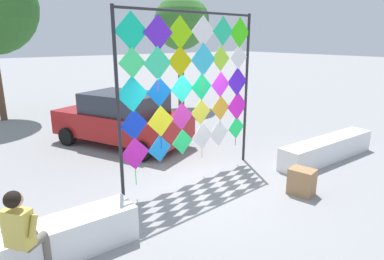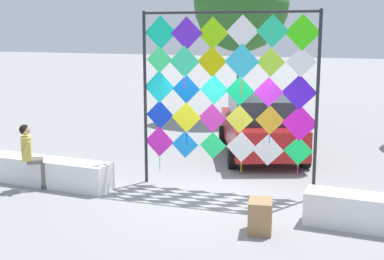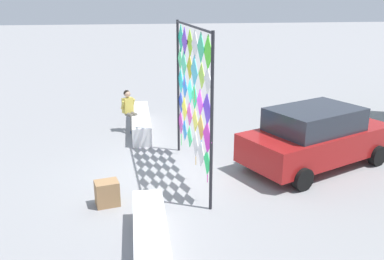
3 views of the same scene
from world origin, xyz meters
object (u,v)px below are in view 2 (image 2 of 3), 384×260
object	(u,v)px
kite_display_rack	(227,86)
seated_vendor	(31,151)
tree_far_right	(238,2)
cardboard_box_large	(260,216)
parked_car	(261,126)

from	to	relation	value
kite_display_rack	seated_vendor	size ratio (longest dim) A/B	2.67
kite_display_rack	tree_far_right	size ratio (longest dim) A/B	0.61
seated_vendor	cardboard_box_large	bearing A→B (deg)	-5.49
seated_vendor	parked_car	world-z (taller)	parked_car
parked_car	cardboard_box_large	size ratio (longest dim) A/B	8.13
cardboard_box_large	tree_far_right	size ratio (longest dim) A/B	0.09
parked_car	tree_far_right	distance (m)	7.49
seated_vendor	cardboard_box_large	distance (m)	5.41
seated_vendor	cardboard_box_large	xyz separation A→B (m)	(5.35, -0.51, -0.56)
parked_car	kite_display_rack	bearing A→B (deg)	-87.10
seated_vendor	parked_car	bearing A→B (deg)	53.16
cardboard_box_large	seated_vendor	bearing A→B (deg)	174.51
kite_display_rack	tree_far_right	bearing A→B (deg)	106.74
kite_display_rack	parked_car	distance (m)	3.74
seated_vendor	tree_far_right	xyz separation A→B (m)	(1.14, 11.02, 3.69)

